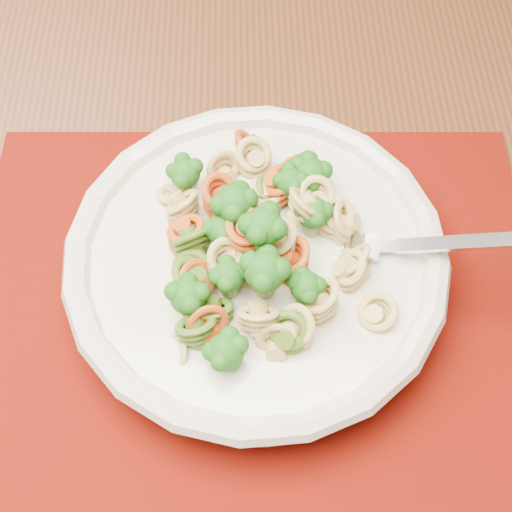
{
  "coord_description": "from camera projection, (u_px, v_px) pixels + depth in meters",
  "views": [
    {
      "loc": [
        0.38,
        -0.48,
        1.23
      ],
      "look_at": [
        0.36,
        -0.22,
        0.8
      ],
      "focal_mm": 50.0,
      "sensor_mm": 36.0,
      "label": 1
    }
  ],
  "objects": [
    {
      "name": "fork",
      "position": [
        362.0,
        248.0,
        0.51
      ],
      "size": [
        0.18,
        0.04,
        0.08
      ],
      "primitive_type": null,
      "rotation": [
        0.0,
        -0.35,
        -0.08
      ],
      "color": "silver",
      "rests_on": "pasta_bowl"
    },
    {
      "name": "dining_table",
      "position": [
        276.0,
        295.0,
        0.65
      ],
      "size": [
        1.49,
        1.03,
        0.75
      ],
      "rotation": [
        0.0,
        0.0,
        0.09
      ],
      "color": "#552E18",
      "rests_on": "ground"
    },
    {
      "name": "pasta_bowl",
      "position": [
        256.0,
        262.0,
        0.52
      ],
      "size": [
        0.28,
        0.28,
        0.05
      ],
      "color": "silver",
      "rests_on": "placemat"
    },
    {
      "name": "pasta_broccoli_heap",
      "position": [
        256.0,
        252.0,
        0.5
      ],
      "size": [
        0.23,
        0.23,
        0.06
      ],
      "primitive_type": null,
      "color": "#CEBD66",
      "rests_on": "pasta_bowl"
    },
    {
      "name": "placemat",
      "position": [
        254.0,
        306.0,
        0.53
      ],
      "size": [
        0.45,
        0.36,
        0.0
      ],
      "primitive_type": "cube",
      "rotation": [
        0.0,
        0.0,
        0.07
      ],
      "color": "#590803",
      "rests_on": "dining_table"
    }
  ]
}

